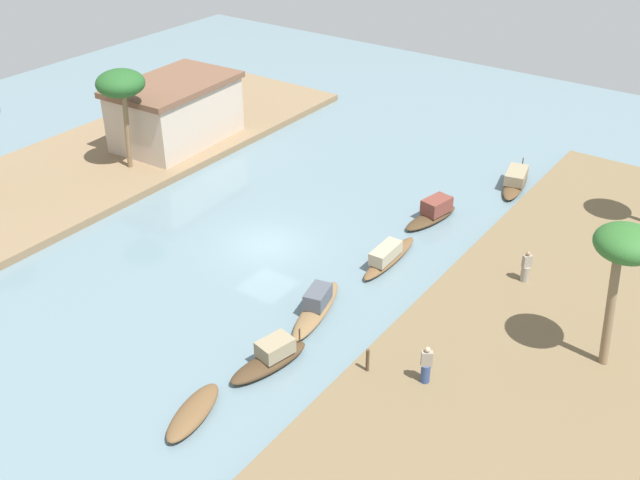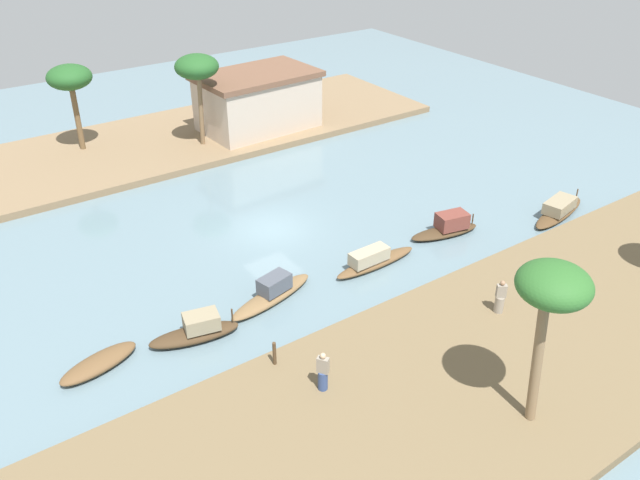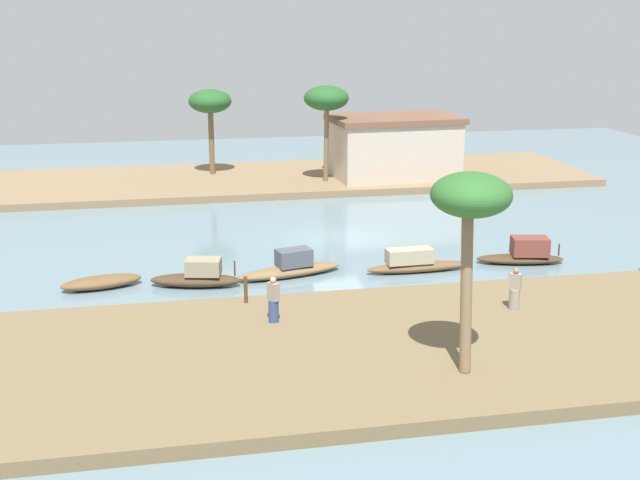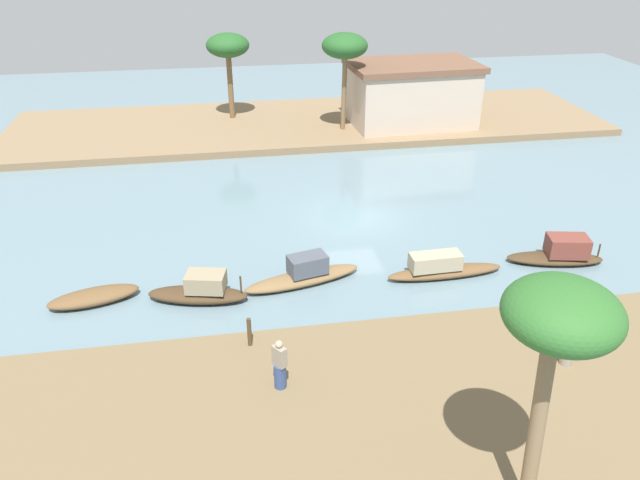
# 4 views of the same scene
# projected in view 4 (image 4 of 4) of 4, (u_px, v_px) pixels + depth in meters

# --- Properties ---
(river_water) EXTENTS (67.95, 67.95, 0.00)m
(river_water) POSITION_uv_depth(u_px,v_px,m) (355.00, 216.00, 29.13)
(river_water) COLOR slate
(river_water) RESTS_ON ground
(riverbank_left) EXTENTS (39.31, 10.82, 0.43)m
(riverbank_left) POSITION_uv_depth(u_px,v_px,m) (471.00, 436.00, 16.55)
(riverbank_left) COLOR brown
(riverbank_left) RESTS_ON ground
(riverbank_right) EXTENTS (39.31, 10.82, 0.43)m
(riverbank_right) POSITION_uv_depth(u_px,v_px,m) (309.00, 123.00, 41.51)
(riverbank_right) COLOR #846B4C
(riverbank_right) RESTS_ON ground
(sampan_with_red_awning) EXTENTS (4.03, 1.84, 1.20)m
(sampan_with_red_awning) POSITION_uv_depth(u_px,v_px,m) (560.00, 253.00, 25.02)
(sampan_with_red_awning) COLOR #47331E
(sampan_with_red_awning) RESTS_ON river_water
(sampan_near_left_bank) EXTENTS (4.80, 2.11, 1.17)m
(sampan_near_left_bank) POSITION_uv_depth(u_px,v_px,m) (304.00, 274.00, 23.65)
(sampan_near_left_bank) COLOR brown
(sampan_near_left_bank) RESTS_ON river_water
(sampan_midstream) EXTENTS (3.42, 1.83, 0.51)m
(sampan_midstream) POSITION_uv_depth(u_px,v_px,m) (94.00, 297.00, 22.52)
(sampan_midstream) COLOR brown
(sampan_midstream) RESTS_ON river_water
(sampan_with_tall_canopy) EXTENTS (3.85, 1.87, 1.17)m
(sampan_with_tall_canopy) POSITION_uv_depth(u_px,v_px,m) (200.00, 291.00, 22.55)
(sampan_with_tall_canopy) COLOR #47331E
(sampan_with_tall_canopy) RESTS_ON river_water
(sampan_upstream_small) EXTENTS (4.70, 0.98, 1.05)m
(sampan_upstream_small) POSITION_uv_depth(u_px,v_px,m) (441.00, 268.00, 24.07)
(sampan_upstream_small) COLOR brown
(sampan_upstream_small) RESTS_ON river_water
(person_on_near_bank) EXTENTS (0.54, 0.54, 1.56)m
(person_on_near_bank) POSITION_uv_depth(u_px,v_px,m) (569.00, 347.00, 18.59)
(person_on_near_bank) COLOR gray
(person_on_near_bank) RESTS_ON riverbank_left
(person_by_mooring) EXTENTS (0.50, 0.50, 1.64)m
(person_by_mooring) POSITION_uv_depth(u_px,v_px,m) (280.00, 367.00, 17.63)
(person_by_mooring) COLOR #33477A
(person_by_mooring) RESTS_ON riverbank_left
(mooring_post) EXTENTS (0.14, 0.14, 1.01)m
(mooring_post) POSITION_uv_depth(u_px,v_px,m) (249.00, 332.00, 19.47)
(mooring_post) COLOR #4C3823
(mooring_post) RESTS_ON riverbank_left
(palm_tree_left_near) EXTENTS (2.35, 2.35, 6.05)m
(palm_tree_left_near) POSITION_uv_depth(u_px,v_px,m) (560.00, 323.00, 11.94)
(palm_tree_left_near) COLOR #7F6647
(palm_tree_left_near) RESTS_ON riverbank_left
(palm_tree_right_tall) EXTENTS (2.79, 2.79, 5.58)m
(palm_tree_right_tall) POSITION_uv_depth(u_px,v_px,m) (228.00, 47.00, 39.66)
(palm_tree_right_tall) COLOR brown
(palm_tree_right_tall) RESTS_ON riverbank_right
(palm_tree_right_short) EXTENTS (2.80, 2.80, 6.03)m
(palm_tree_right_short) POSITION_uv_depth(u_px,v_px,m) (345.00, 47.00, 37.10)
(palm_tree_right_short) COLOR #7F6647
(palm_tree_right_short) RESTS_ON riverbank_right
(riverside_building) EXTENTS (8.37, 5.60, 3.95)m
(riverside_building) POSITION_uv_depth(u_px,v_px,m) (411.00, 93.00, 39.88)
(riverside_building) COLOR #C6B29E
(riverside_building) RESTS_ON riverbank_right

